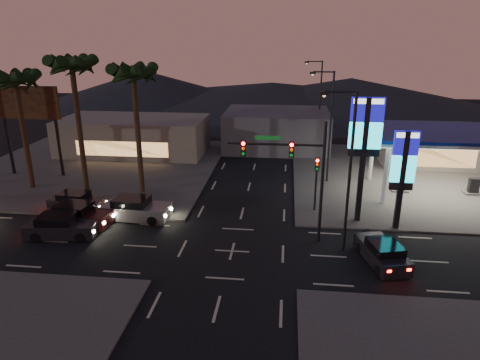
# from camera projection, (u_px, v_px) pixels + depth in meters

# --- Properties ---
(ground) EXTENTS (140.00, 140.00, 0.00)m
(ground) POSITION_uv_depth(u_px,v_px,m) (232.00, 251.00, 26.96)
(ground) COLOR black
(ground) RESTS_ON ground
(corner_lot_ne) EXTENTS (24.00, 24.00, 0.12)m
(corner_lot_ne) POSITION_uv_depth(u_px,v_px,m) (422.00, 178.00, 40.31)
(corner_lot_ne) COLOR #47443F
(corner_lot_ne) RESTS_ON ground
(corner_lot_nw) EXTENTS (24.00, 24.00, 0.12)m
(corner_lot_nw) POSITION_uv_depth(u_px,v_px,m) (97.00, 167.00, 43.63)
(corner_lot_nw) COLOR #47443F
(corner_lot_nw) RESTS_ON ground
(gas_station) EXTENTS (12.20, 8.20, 5.47)m
(gas_station) POSITION_uv_depth(u_px,v_px,m) (444.00, 136.00, 34.92)
(gas_station) COLOR silver
(gas_station) RESTS_ON ground
(convenience_store) EXTENTS (10.00, 6.00, 4.00)m
(convenience_store) POSITION_uv_depth(u_px,v_px,m) (430.00, 146.00, 44.17)
(convenience_store) COLOR #726B5B
(convenience_store) RESTS_ON ground
(pylon_sign_tall) EXTENTS (2.20, 0.35, 9.00)m
(pylon_sign_tall) POSITION_uv_depth(u_px,v_px,m) (365.00, 136.00, 29.16)
(pylon_sign_tall) COLOR black
(pylon_sign_tall) RESTS_ON ground
(pylon_sign_short) EXTENTS (1.60, 0.35, 7.00)m
(pylon_sign_short) POSITION_uv_depth(u_px,v_px,m) (403.00, 165.00, 28.53)
(pylon_sign_short) COLOR black
(pylon_sign_short) RESTS_ON ground
(traffic_signal_mast) EXTENTS (6.10, 0.39, 8.00)m
(traffic_signal_mast) POSITION_uv_depth(u_px,v_px,m) (295.00, 165.00, 26.73)
(traffic_signal_mast) COLOR black
(traffic_signal_mast) RESTS_ON ground
(pedestal_signal) EXTENTS (0.32, 0.39, 4.30)m
(pedestal_signal) POSITION_uv_depth(u_px,v_px,m) (316.00, 176.00, 31.99)
(pedestal_signal) COLOR black
(pedestal_signal) RESTS_ON ground
(streetlight_near) EXTENTS (2.14, 0.25, 10.00)m
(streetlight_near) POSITION_uv_depth(u_px,v_px,m) (347.00, 163.00, 25.33)
(streetlight_near) COLOR black
(streetlight_near) RESTS_ON ground
(streetlight_mid) EXTENTS (2.14, 0.25, 10.00)m
(streetlight_mid) POSITION_uv_depth(u_px,v_px,m) (329.00, 121.00, 37.54)
(streetlight_mid) COLOR black
(streetlight_mid) RESTS_ON ground
(streetlight_far) EXTENTS (2.14, 0.25, 10.00)m
(streetlight_far) POSITION_uv_depth(u_px,v_px,m) (318.00, 98.00, 50.70)
(streetlight_far) COLOR black
(streetlight_far) RESTS_ON ground
(palm_a) EXTENTS (4.41, 4.41, 10.86)m
(palm_a) POSITION_uv_depth(u_px,v_px,m) (134.00, 81.00, 33.74)
(palm_a) COLOR black
(palm_a) RESTS_ON ground
(palm_b) EXTENTS (4.41, 4.41, 11.46)m
(palm_b) POSITION_uv_depth(u_px,v_px,m) (73.00, 73.00, 34.09)
(palm_b) COLOR black
(palm_b) RESTS_ON ground
(palm_c) EXTENTS (4.41, 4.41, 10.26)m
(palm_c) POSITION_uv_depth(u_px,v_px,m) (16.00, 86.00, 34.96)
(palm_c) COLOR black
(palm_c) RESTS_ON ground
(billboard) EXTENTS (6.00, 0.30, 8.50)m
(billboard) POSITION_uv_depth(u_px,v_px,m) (28.00, 110.00, 39.24)
(billboard) COLOR black
(billboard) RESTS_ON ground
(building_far_west) EXTENTS (16.00, 8.00, 4.00)m
(building_far_west) POSITION_uv_depth(u_px,v_px,m) (134.00, 136.00, 48.43)
(building_far_west) COLOR #726B5B
(building_far_west) RESTS_ON ground
(building_far_mid) EXTENTS (12.00, 9.00, 4.40)m
(building_far_mid) POSITION_uv_depth(u_px,v_px,m) (277.00, 130.00, 50.46)
(building_far_mid) COLOR #4C4C51
(building_far_mid) RESTS_ON ground
(hill_left) EXTENTS (40.00, 40.00, 6.00)m
(hill_left) POSITION_uv_depth(u_px,v_px,m) (146.00, 86.00, 84.95)
(hill_left) COLOR black
(hill_left) RESTS_ON ground
(hill_right) EXTENTS (50.00, 50.00, 5.00)m
(hill_right) POSITION_uv_depth(u_px,v_px,m) (351.00, 92.00, 80.96)
(hill_right) COLOR black
(hill_right) RESTS_ON ground
(hill_center) EXTENTS (60.00, 60.00, 4.00)m
(hill_center) POSITION_uv_depth(u_px,v_px,m) (271.00, 93.00, 82.68)
(hill_center) COLOR black
(hill_center) RESTS_ON ground
(car_lane_a_front) EXTENTS (4.88, 2.42, 1.54)m
(car_lane_a_front) POSITION_uv_depth(u_px,v_px,m) (61.00, 227.00, 28.71)
(car_lane_a_front) COLOR black
(car_lane_a_front) RESTS_ON ground
(car_lane_a_mid) EXTENTS (5.00, 2.53, 1.58)m
(car_lane_a_mid) POSITION_uv_depth(u_px,v_px,m) (78.00, 215.00, 30.47)
(car_lane_a_mid) COLOR black
(car_lane_a_mid) RESTS_ON ground
(car_lane_b_front) EXTENTS (5.13, 2.37, 1.64)m
(car_lane_b_front) POSITION_uv_depth(u_px,v_px,m) (135.00, 209.00, 31.45)
(car_lane_b_front) COLOR slate
(car_lane_b_front) RESTS_ON ground
(car_lane_b_mid) EXTENTS (4.47, 2.16, 1.42)m
(car_lane_b_mid) POSITION_uv_depth(u_px,v_px,m) (77.00, 202.00, 33.09)
(car_lane_b_mid) COLOR black
(car_lane_b_mid) RESTS_ON ground
(suv_station) EXTENTS (2.77, 4.54, 1.42)m
(suv_station) POSITION_uv_depth(u_px,v_px,m) (382.00, 253.00, 25.41)
(suv_station) COLOR black
(suv_station) RESTS_ON ground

